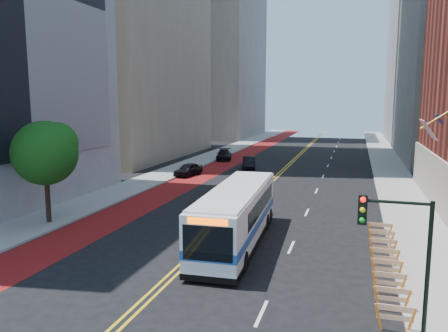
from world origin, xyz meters
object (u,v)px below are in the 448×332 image
car_b (249,162)px  car_a (188,169)px  traffic_signal (398,244)px  street_tree (46,151)px  car_c (224,155)px  transit_bus (237,214)px

car_b → car_a: bearing=-138.1°
traffic_signal → car_a: traffic_signal is taller
street_tree → car_c: size_ratio=1.38×
traffic_signal → car_b: 39.29m
transit_bus → car_c: bearing=105.1°
traffic_signal → car_b: (-13.63, 36.73, -3.02)m
street_tree → car_c: bearing=86.7°
car_c → transit_bus: bearing=-85.7°
car_a → traffic_signal: bearing=-46.8°
car_a → street_tree: bearing=-84.6°
street_tree → car_c: (1.94, 33.56, -4.21)m
car_a → car_b: car_b is taller
traffic_signal → car_a: (-18.71, 29.63, -3.03)m
car_b → street_tree: bearing=-117.0°
transit_bus → car_a: 23.18m
traffic_signal → car_c: size_ratio=1.05×
car_a → car_c: (0.00, 13.48, 0.01)m
transit_bus → car_a: transit_bus is taller
street_tree → transit_bus: size_ratio=0.55×
street_tree → transit_bus: street_tree is taller
car_a → car_c: 13.48m
street_tree → car_a: (1.94, 20.08, -4.22)m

